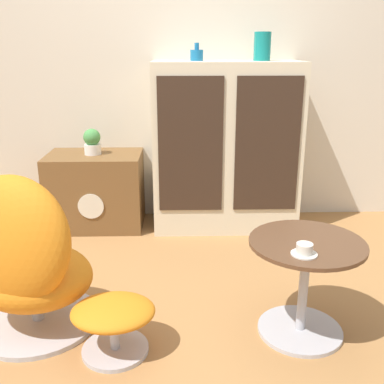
# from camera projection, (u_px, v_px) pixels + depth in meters

# --- Properties ---
(ground_plane) EXTENTS (12.00, 12.00, 0.00)m
(ground_plane) POSITION_uv_depth(u_px,v_px,m) (162.00, 322.00, 2.23)
(ground_plane) COLOR #A87542
(wall_back) EXTENTS (6.40, 0.06, 2.60)m
(wall_back) POSITION_uv_depth(u_px,v_px,m) (166.00, 47.00, 3.30)
(wall_back) COLOR beige
(wall_back) RESTS_ON ground_plane
(sideboard) EXTENTS (1.04, 0.48, 1.21)m
(sideboard) POSITION_uv_depth(u_px,v_px,m) (225.00, 147.00, 3.28)
(sideboard) COLOR beige
(sideboard) RESTS_ON ground_plane
(tv_console) EXTENTS (0.69, 0.46, 0.56)m
(tv_console) POSITION_uv_depth(u_px,v_px,m) (96.00, 190.00, 3.36)
(tv_console) COLOR brown
(tv_console) RESTS_ON ground_plane
(egg_chair) EXTENTS (0.73, 0.70, 0.80)m
(egg_chair) POSITION_uv_depth(u_px,v_px,m) (23.00, 262.00, 2.07)
(egg_chair) COLOR #B7B7BC
(egg_chair) RESTS_ON ground_plane
(ottoman) EXTENTS (0.37, 0.31, 0.25)m
(ottoman) POSITION_uv_depth(u_px,v_px,m) (113.00, 318.00, 1.97)
(ottoman) COLOR #B7B7BC
(ottoman) RESTS_ON ground_plane
(coffee_table) EXTENTS (0.52, 0.52, 0.48)m
(coffee_table) POSITION_uv_depth(u_px,v_px,m) (304.00, 279.00, 2.07)
(coffee_table) COLOR #B7B7BC
(coffee_table) RESTS_ON ground_plane
(vase_leftmost) EXTENTS (0.09, 0.09, 0.12)m
(vase_leftmost) POSITION_uv_depth(u_px,v_px,m) (197.00, 55.00, 3.07)
(vase_leftmost) COLOR #196699
(vase_leftmost) RESTS_ON sideboard
(vase_inner_left) EXTENTS (0.12, 0.12, 0.19)m
(vase_inner_left) POSITION_uv_depth(u_px,v_px,m) (262.00, 46.00, 3.07)
(vase_inner_left) COLOR #147A75
(vase_inner_left) RESTS_ON sideboard
(potted_plant) EXTENTS (0.12, 0.12, 0.19)m
(potted_plant) POSITION_uv_depth(u_px,v_px,m) (92.00, 142.00, 3.25)
(potted_plant) COLOR silver
(potted_plant) RESTS_ON tv_console
(teacup) EXTENTS (0.11, 0.11, 0.05)m
(teacup) POSITION_uv_depth(u_px,v_px,m) (304.00, 250.00, 1.88)
(teacup) COLOR silver
(teacup) RESTS_ON coffee_table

